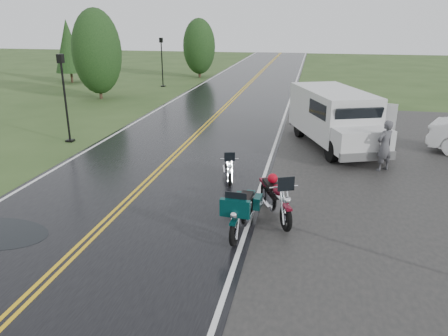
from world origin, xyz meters
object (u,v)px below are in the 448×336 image
(motorcycle_red, at_px, (286,208))
(motorcycle_teal, at_px, (234,222))
(van_white, at_px, (334,132))
(person_at_van, at_px, (385,147))
(lamp_post_near_left, at_px, (65,99))
(lamp_post_far_left, at_px, (162,62))
(motorcycle_silver, at_px, (230,172))

(motorcycle_red, xyz_separation_m, motorcycle_teal, (-1.17, -1.01, -0.04))
(van_white, xyz_separation_m, person_at_van, (1.78, -0.67, -0.30))
(motorcycle_teal, bearing_deg, van_white, 74.67)
(person_at_van, bearing_deg, lamp_post_near_left, -45.25)
(lamp_post_far_left, bearing_deg, lamp_post_near_left, -85.57)
(motorcycle_silver, height_order, van_white, van_white)
(van_white, relative_size, lamp_post_far_left, 1.63)
(motorcycle_red, relative_size, motorcycle_teal, 1.06)
(lamp_post_far_left, bearing_deg, person_at_van, -50.77)
(motorcycle_teal, xyz_separation_m, lamp_post_far_left, (-10.19, 24.26, 1.24))
(motorcycle_silver, distance_m, person_at_van, 5.80)
(motorcycle_teal, height_order, person_at_van, person_at_van)
(motorcycle_red, height_order, lamp_post_near_left, lamp_post_near_left)
(lamp_post_near_left, height_order, lamp_post_far_left, lamp_post_near_left)
(motorcycle_silver, relative_size, lamp_post_near_left, 0.49)
(motorcycle_silver, bearing_deg, motorcycle_red, -68.66)
(van_white, relative_size, lamp_post_near_left, 1.61)
(motorcycle_red, height_order, van_white, van_white)
(motorcycle_red, distance_m, motorcycle_silver, 3.46)
(person_at_van, relative_size, lamp_post_near_left, 0.48)
(van_white, height_order, lamp_post_near_left, lamp_post_near_left)
(motorcycle_silver, height_order, lamp_post_near_left, lamp_post_near_left)
(motorcycle_red, bearing_deg, person_at_van, 37.62)
(person_at_van, bearing_deg, lamp_post_far_left, -90.18)
(motorcycle_silver, height_order, person_at_van, person_at_van)
(motorcycle_red, relative_size, motorcycle_silver, 1.28)
(motorcycle_teal, distance_m, lamp_post_far_left, 26.34)
(motorcycle_teal, bearing_deg, person_at_van, 60.63)
(van_white, bearing_deg, motorcycle_red, -123.19)
(motorcycle_teal, xyz_separation_m, lamp_post_near_left, (-8.92, 7.89, 1.26))
(motorcycle_red, xyz_separation_m, motorcycle_silver, (-2.01, 2.81, -0.15))
(motorcycle_teal, relative_size, motorcycle_silver, 1.21)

